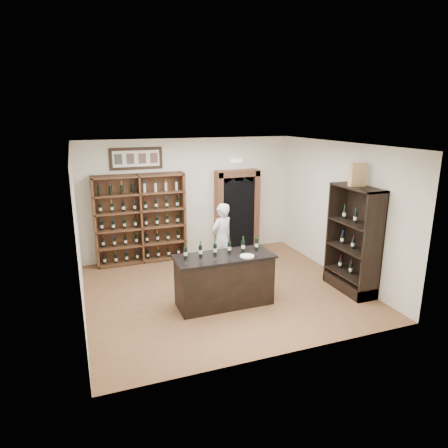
% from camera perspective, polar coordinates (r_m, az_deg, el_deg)
% --- Properties ---
extents(floor, '(5.50, 5.50, 0.00)m').
position_cam_1_polar(floor, '(8.49, -0.11, -9.42)').
color(floor, brown).
rests_on(floor, ground).
extents(ceiling, '(5.50, 5.50, 0.00)m').
position_cam_1_polar(ceiling, '(7.73, -0.12, 11.21)').
color(ceiling, white).
rests_on(ceiling, wall_back).
extents(wall_back, '(5.50, 0.04, 3.00)m').
position_cam_1_polar(wall_back, '(10.30, -4.96, 3.77)').
color(wall_back, silver).
rests_on(wall_back, ground).
extents(wall_left, '(0.04, 5.00, 3.00)m').
position_cam_1_polar(wall_left, '(7.52, -20.18, -1.50)').
color(wall_left, silver).
rests_on(wall_left, ground).
extents(wall_right, '(0.04, 5.00, 3.00)m').
position_cam_1_polar(wall_right, '(9.27, 16.05, 1.92)').
color(wall_right, silver).
rests_on(wall_right, ground).
extents(wine_shelf, '(2.20, 0.38, 2.20)m').
position_cam_1_polar(wine_shelf, '(9.97, -11.85, 0.75)').
color(wine_shelf, '#54321D').
rests_on(wine_shelf, ground).
extents(framed_picture, '(1.25, 0.04, 0.52)m').
position_cam_1_polar(framed_picture, '(9.85, -12.44, 9.12)').
color(framed_picture, black).
rests_on(framed_picture, wall_back).
extents(arched_doorway, '(1.17, 0.35, 2.17)m').
position_cam_1_polar(arched_doorway, '(10.61, 1.86, 2.16)').
color(arched_doorway, black).
rests_on(arched_doorway, ground).
extents(emergency_light, '(0.30, 0.10, 0.10)m').
position_cam_1_polar(emergency_light, '(10.48, 1.72, 9.00)').
color(emergency_light, white).
rests_on(emergency_light, wall_back).
extents(tasting_counter, '(1.88, 0.78, 1.00)m').
position_cam_1_polar(tasting_counter, '(7.71, 0.04, -8.06)').
color(tasting_counter, black).
rests_on(tasting_counter, ground).
extents(counter_bottle_0, '(0.07, 0.07, 0.30)m').
position_cam_1_polar(counter_bottle_0, '(7.39, -5.52, -4.09)').
color(counter_bottle_0, black).
rests_on(counter_bottle_0, tasting_counter).
extents(counter_bottle_1, '(0.07, 0.07, 0.30)m').
position_cam_1_polar(counter_bottle_1, '(7.46, -3.38, -3.85)').
color(counter_bottle_1, black).
rests_on(counter_bottle_1, tasting_counter).
extents(counter_bottle_2, '(0.07, 0.07, 0.30)m').
position_cam_1_polar(counter_bottle_2, '(7.55, -1.29, -3.60)').
color(counter_bottle_2, black).
rests_on(counter_bottle_2, tasting_counter).
extents(counter_bottle_3, '(0.07, 0.07, 0.30)m').
position_cam_1_polar(counter_bottle_3, '(7.64, 0.76, -3.36)').
color(counter_bottle_3, black).
rests_on(counter_bottle_3, tasting_counter).
extents(counter_bottle_4, '(0.07, 0.07, 0.30)m').
position_cam_1_polar(counter_bottle_4, '(7.74, 2.75, -3.12)').
color(counter_bottle_4, black).
rests_on(counter_bottle_4, tasting_counter).
extents(counter_bottle_5, '(0.07, 0.07, 0.30)m').
position_cam_1_polar(counter_bottle_5, '(7.86, 4.68, -2.88)').
color(counter_bottle_5, black).
rests_on(counter_bottle_5, tasting_counter).
extents(side_cabinet, '(0.48, 1.20, 2.20)m').
position_cam_1_polar(side_cabinet, '(8.66, 17.97, -4.33)').
color(side_cabinet, black).
rests_on(side_cabinet, ground).
extents(shopkeeper, '(0.71, 0.61, 1.66)m').
position_cam_1_polar(shopkeeper, '(9.07, -0.34, -2.15)').
color(shopkeeper, silver).
rests_on(shopkeeper, ground).
extents(plate, '(0.27, 0.27, 0.02)m').
position_cam_1_polar(plate, '(7.47, 3.31, -4.60)').
color(plate, silver).
rests_on(plate, tasting_counter).
extents(wine_crate, '(0.34, 0.18, 0.45)m').
position_cam_1_polar(wine_crate, '(8.26, 18.55, 6.69)').
color(wine_crate, tan).
rests_on(wine_crate, side_cabinet).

